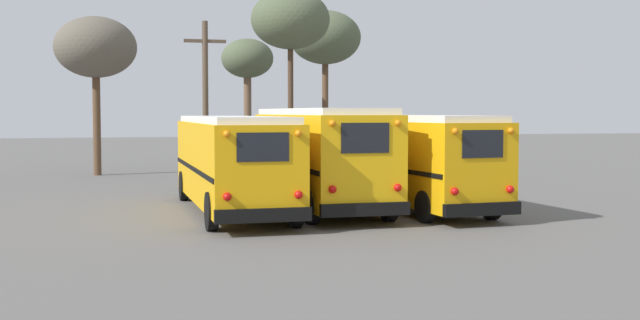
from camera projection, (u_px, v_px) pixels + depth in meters
name	position (u px, v px, depth m)	size (l,w,h in m)	color
ground_plane	(323.00, 210.00, 26.13)	(160.00, 160.00, 0.00)	#5B5956
school_bus_0	(232.00, 160.00, 25.55)	(2.67, 10.53, 3.07)	#E5A00C
school_bus_1	(319.00, 154.00, 26.42)	(2.67, 9.74, 3.32)	#EAAA0F
school_bus_2	(404.00, 157.00, 27.04)	(2.99, 10.50, 3.11)	#E5A00C
utility_pole	(205.00, 100.00, 34.35)	(1.80, 0.25, 7.09)	brown
bare_tree_0	(290.00, 21.00, 38.28)	(3.78, 3.78, 9.05)	#473323
bare_tree_1	(247.00, 61.00, 45.00)	(2.93, 2.93, 7.33)	brown
bare_tree_2	(325.00, 39.00, 46.74)	(4.17, 4.17, 9.13)	brown
bare_tree_3	(96.00, 48.00, 40.41)	(4.11, 4.11, 8.03)	brown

